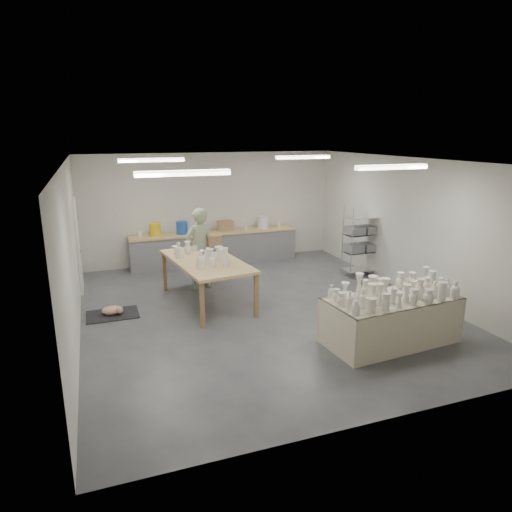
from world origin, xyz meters
name	(u,v)px	position (x,y,z in m)	size (l,w,h in m)	color
room	(256,210)	(-0.11, 0.08, 2.06)	(8.00, 8.02, 3.00)	#424449
back_counter	(215,246)	(-0.01, 3.68, 0.49)	(4.60, 0.60, 1.24)	tan
wire_shelf	(362,240)	(3.20, 1.40, 0.92)	(0.88, 0.48, 1.80)	silver
drying_table	(391,317)	(1.56, -2.12, 0.45)	(2.35, 1.26, 1.17)	olive
work_table	(206,259)	(-0.94, 0.88, 0.94)	(1.58, 2.67, 1.31)	tan
rug	(113,314)	(-2.90, 0.76, 0.01)	(1.00, 0.70, 0.02)	black
cat	(113,310)	(-2.88, 0.75, 0.11)	(0.44, 0.34, 0.17)	white
potter	(199,249)	(-0.87, 1.75, 0.95)	(0.69, 0.45, 1.89)	#8CA17C
red_stool	(198,272)	(-0.87, 2.02, 0.31)	(0.47, 0.47, 0.35)	#AB1822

